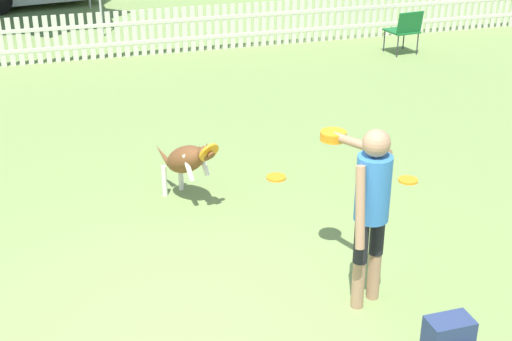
{
  "coord_description": "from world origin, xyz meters",
  "views": [
    {
      "loc": [
        -0.8,
        -4.45,
        3.54
      ],
      "look_at": [
        0.99,
        1.36,
        0.75
      ],
      "focal_mm": 50.0,
      "sensor_mm": 36.0,
      "label": 1
    }
  ],
  "objects_px": {
    "handler_person": "(369,197)",
    "leaping_dog": "(187,160)",
    "frisbee_near_handler": "(408,180)",
    "frisbee_near_dog": "(276,177)",
    "folding_chair_blue_left": "(405,28)"
  },
  "relations": [
    {
      "from": "frisbee_near_dog",
      "to": "leaping_dog",
      "type": "bearing_deg",
      "value": -166.31
    },
    {
      "from": "frisbee_near_handler",
      "to": "leaping_dog",
      "type": "bearing_deg",
      "value": 174.32
    },
    {
      "from": "leaping_dog",
      "to": "folding_chair_blue_left",
      "type": "distance_m",
      "value": 6.88
    },
    {
      "from": "leaping_dog",
      "to": "folding_chair_blue_left",
      "type": "bearing_deg",
      "value": -161.68
    },
    {
      "from": "leaping_dog",
      "to": "frisbee_near_handler",
      "type": "height_order",
      "value": "leaping_dog"
    },
    {
      "from": "leaping_dog",
      "to": "frisbee_near_handler",
      "type": "xyz_separation_m",
      "value": [
        2.53,
        -0.25,
        -0.48
      ]
    },
    {
      "from": "leaping_dog",
      "to": "frisbee_near_dog",
      "type": "relative_size",
      "value": 4.48
    },
    {
      "from": "frisbee_near_handler",
      "to": "frisbee_near_dog",
      "type": "relative_size",
      "value": 1.0
    },
    {
      "from": "leaping_dog",
      "to": "frisbee_near_dog",
      "type": "bearing_deg",
      "value": 169.25
    },
    {
      "from": "leaping_dog",
      "to": "frisbee_near_dog",
      "type": "height_order",
      "value": "leaping_dog"
    },
    {
      "from": "handler_person",
      "to": "leaping_dog",
      "type": "height_order",
      "value": "handler_person"
    },
    {
      "from": "leaping_dog",
      "to": "folding_chair_blue_left",
      "type": "xyz_separation_m",
      "value": [
        5.05,
        4.67,
        -0.01
      ]
    },
    {
      "from": "frisbee_near_handler",
      "to": "frisbee_near_dog",
      "type": "height_order",
      "value": "same"
    },
    {
      "from": "leaping_dog",
      "to": "frisbee_near_handler",
      "type": "relative_size",
      "value": 4.48
    },
    {
      "from": "folding_chair_blue_left",
      "to": "frisbee_near_handler",
      "type": "bearing_deg",
      "value": 55.79
    }
  ]
}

